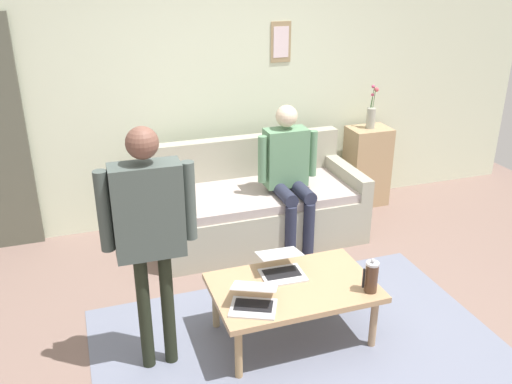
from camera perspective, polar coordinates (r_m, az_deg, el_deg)
name	(u,v)px	position (r m, az deg, el deg)	size (l,w,h in m)	color
ground_plane	(291,341)	(3.95, 3.68, -15.12)	(7.68, 7.68, 0.00)	#796057
area_rug	(297,344)	(3.92, 4.30, -15.35)	(2.72, 1.72, 0.01)	slate
back_wall	(206,83)	(5.31, -5.14, 11.19)	(7.04, 0.11, 2.70)	beige
couch	(258,206)	(5.13, 0.21, -1.44)	(1.84, 0.89, 0.88)	#A19E8B
coffee_table	(293,290)	(3.78, 3.87, -10.10)	(1.09, 0.69, 0.41)	tan
laptop_left	(282,267)	(3.86, 2.67, -7.78)	(0.31, 0.34, 0.15)	silver
laptop_center	(254,300)	(3.52, -0.24, -11.12)	(0.38, 0.39, 0.15)	silver
french_press	(371,277)	(3.71, 11.84, -8.57)	(0.11, 0.09, 0.24)	#4C3323
side_shelf	(367,166)	(5.92, 11.38, 2.65)	(0.42, 0.32, 0.83)	tan
flower_vase	(371,115)	(5.75, 11.82, 7.75)	(0.10, 0.09, 0.44)	#A2A496
person_standing	(149,222)	(3.27, -11.02, -3.04)	(0.57, 0.19, 1.60)	black
person_seated	(289,169)	(4.84, 3.42, 2.38)	(0.55, 0.51, 1.28)	#25293B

